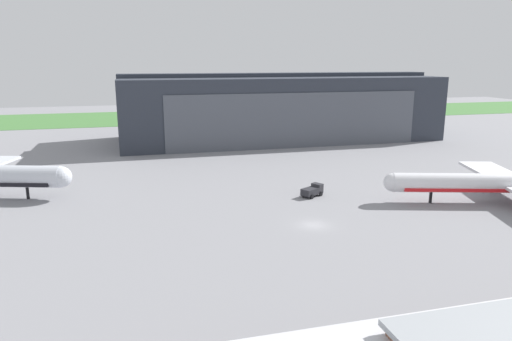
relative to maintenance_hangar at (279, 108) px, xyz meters
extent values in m
plane|color=gray|center=(-20.20, -81.83, -10.31)|extent=(440.00, 440.00, 0.00)
cube|color=#467B3C|center=(-20.20, 72.01, -10.27)|extent=(440.00, 56.00, 0.08)
cube|color=#2D333D|center=(0.00, 0.09, -0.14)|extent=(101.58, 34.89, 20.34)
cube|color=#4C515B|center=(0.00, -17.50, -2.17)|extent=(77.20, 0.30, 16.27)
cube|color=#2D333D|center=(0.00, 0.09, 10.63)|extent=(101.58, 8.37, 1.20)
sphere|color=silver|center=(-60.49, -56.47, -5.94)|extent=(3.95, 3.95, 3.95)
cylinder|color=black|center=(-66.90, -54.44, -9.15)|extent=(0.56, 0.56, 2.31)
sphere|color=silver|center=(-1.83, -74.22, -6.47)|extent=(3.38, 3.38, 3.38)
cube|color=silver|center=(23.08, -70.99, -6.91)|extent=(12.06, 19.76, 0.56)
cylinder|color=gray|center=(21.89, -72.18, -8.18)|extent=(3.76, 2.81, 1.94)
cylinder|color=black|center=(4.94, -76.24, -9.27)|extent=(0.56, 0.56, 2.08)
cube|color=#2D2D33|center=(-13.06, -65.79, -8.98)|extent=(2.16, 2.44, 1.80)
cube|color=#28282D|center=(-15.02, -66.95, -9.25)|extent=(3.87, 3.44, 1.26)
cylinder|color=black|center=(-12.72, -66.90, -9.87)|extent=(0.88, 0.67, 0.87)
cylinder|color=black|center=(-13.86, -64.96, -9.87)|extent=(0.88, 0.67, 0.87)
cylinder|color=black|center=(-15.07, -68.29, -9.87)|extent=(0.88, 0.67, 0.87)
cylinder|color=black|center=(-16.22, -66.35, -9.87)|extent=(0.88, 0.67, 0.87)
camera|label=1|loc=(-47.22, -147.60, 15.19)|focal=32.92mm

